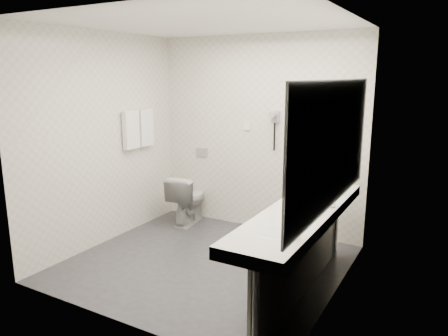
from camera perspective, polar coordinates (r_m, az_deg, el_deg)
The scene contains 32 objects.
floor at distance 4.74m, azimuth -2.53°, elevation -12.64°, with size 2.80×2.80×0.00m, color #2E2E34.
ceiling at distance 4.32m, azimuth -2.87°, elevation 18.96°, with size 2.80×2.80×0.00m, color white.
wall_back at distance 5.49m, azimuth 4.56°, elevation 4.47°, with size 2.80×2.80×0.00m, color silver.
wall_front at distance 3.35m, azimuth -14.57°, elevation -1.05°, with size 2.80×2.80×0.00m, color silver.
wall_left at distance 5.23m, azimuth -15.82°, elevation 3.64°, with size 2.60×2.60×0.00m, color silver.
wall_right at distance 3.82m, azimuth 15.42°, elevation 0.52°, with size 2.60×2.60×0.00m, color silver.
vanity_counter at distance 3.82m, azimuth 10.27°, elevation -6.21°, with size 0.55×2.20×0.10m, color white.
vanity_panel at distance 3.97m, azimuth 10.37°, elevation -12.09°, with size 0.03×2.15×0.75m, color #999890.
vanity_post_near at distance 3.10m, azimuth 4.18°, elevation -19.39°, with size 0.06×0.06×0.75m, color silver.
vanity_post_far at distance 4.89m, azimuth 14.77°, elevation -7.51°, with size 0.06×0.06×0.75m, color silver.
mirror at distance 3.59m, azimuth 14.58°, elevation 3.09°, with size 0.02×2.20×1.05m, color #B2BCC6.
basin_near at distance 3.24m, azimuth 6.42°, elevation -8.91°, with size 0.40×0.31×0.05m, color white.
basin_far at distance 4.40m, azimuth 13.10°, elevation -3.35°, with size 0.40×0.31×0.05m, color white.
faucet_near at distance 3.14m, azimuth 9.76°, elevation -7.95°, with size 0.04×0.04×0.15m, color silver.
faucet_far at distance 4.33m, azimuth 15.63°, elevation -2.51°, with size 0.04×0.04×0.15m, color silver.
soap_bottle_a at distance 3.82m, azimuth 12.30°, elevation -4.61°, with size 0.05×0.05×0.12m, color silver.
soap_bottle_b at distance 3.91m, azimuth 9.93°, elevation -4.41°, with size 0.06×0.06×0.08m, color silver.
soap_bottle_c at distance 3.71m, azimuth 12.73°, elevation -5.02°, with size 0.05×0.05×0.13m, color silver.
glass_left at distance 3.91m, azimuth 14.40°, elevation -4.43°, with size 0.06×0.06×0.10m, color silver.
glass_right at distance 4.11m, azimuth 13.16°, elevation -3.40°, with size 0.07×0.07×0.12m, color silver.
toilet at distance 5.85m, azimuth -4.87°, elevation -4.17°, with size 0.38×0.67×0.68m, color white.
flush_plate at distance 5.93m, azimuth -3.03°, elevation 2.15°, with size 0.18×0.02×0.12m, color #B2B5BA.
pedal_bin at distance 5.21m, azimuth 3.09°, elevation -8.70°, with size 0.19×0.19×0.26m, color #B2B5BA.
bin_lid at distance 5.17m, azimuth 3.10°, elevation -7.28°, with size 0.19×0.19×0.01m, color #B2B5BA.
towel_rail at distance 5.56m, azimuth -11.61°, elevation 7.47°, with size 0.02×0.02×0.62m, color silver.
towel_near at distance 5.47m, azimuth -12.39°, elevation 5.04°, with size 0.07×0.24×0.48m, color white.
towel_far at distance 5.68m, azimuth -10.51°, elevation 5.38°, with size 0.07×0.24×0.48m, color white.
dryer_cradle at distance 5.33m, azimuth 6.92°, elevation 6.89°, with size 0.10×0.04×0.14m, color gray.
dryer_barrel at distance 5.27m, azimuth 6.63°, elevation 7.15°, with size 0.08×0.08×0.14m, color gray.
dryer_cord at distance 5.35m, azimuth 6.79°, elevation 4.21°, with size 0.02×0.02×0.35m, color black.
switch_plate_a at distance 5.53m, azimuth 3.11°, elevation 5.59°, with size 0.09×0.02×0.09m, color white.
switch_plate_b at distance 5.26m, azimuth 9.98°, elevation 5.07°, with size 0.09×0.02×0.09m, color white.
Camera 1 is at (2.29, -3.63, 2.01)m, focal length 34.01 mm.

